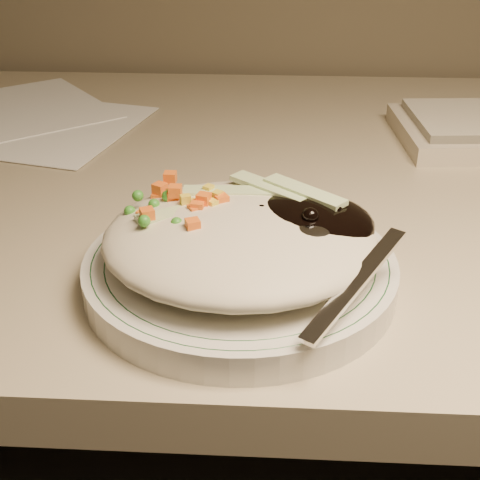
{
  "coord_description": "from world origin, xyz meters",
  "views": [
    {
      "loc": [
        -0.05,
        0.75,
        1.01
      ],
      "look_at": [
        -0.07,
        1.16,
        0.78
      ],
      "focal_mm": 50.0,
      "sensor_mm": 36.0,
      "label": 1
    }
  ],
  "objects": [
    {
      "name": "desk",
      "position": [
        0.0,
        1.38,
        0.54
      ],
      "size": [
        1.4,
        0.7,
        0.74
      ],
      "color": "tan",
      "rests_on": "ground"
    },
    {
      "name": "plate",
      "position": [
        -0.07,
        1.16,
        0.75
      ],
      "size": [
        0.22,
        0.22,
        0.02
      ],
      "primitive_type": "cylinder",
      "color": "silver",
      "rests_on": "desk"
    },
    {
      "name": "plate_rim",
      "position": [
        -0.07,
        1.16,
        0.76
      ],
      "size": [
        0.21,
        0.21,
        0.0
      ],
      "color": "#144723",
      "rests_on": "plate"
    },
    {
      "name": "meal",
      "position": [
        -0.07,
        1.16,
        0.78
      ],
      "size": [
        0.21,
        0.19,
        0.05
      ],
      "color": "#BBB198",
      "rests_on": "plate"
    }
  ]
}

